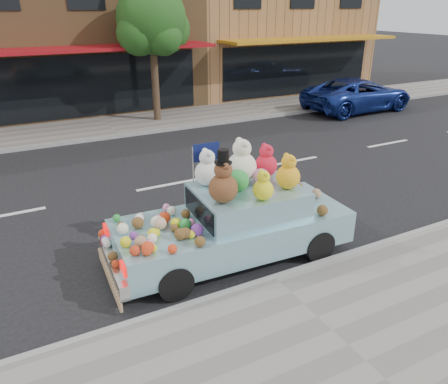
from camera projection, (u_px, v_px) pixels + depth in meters
ground at (169, 185)px, 11.58m from camera, size 120.00×120.00×0.00m
near_sidewalk at (332, 333)px, 6.27m from camera, size 60.00×3.00×0.12m
far_sidewalk at (108, 127)px, 16.85m from camera, size 60.00×3.00×0.12m
near_kerb at (274, 279)px, 7.49m from camera, size 60.00×0.12×0.13m
far_kerb at (119, 136)px, 15.62m from camera, size 60.00×0.12×0.13m
storefront_mid at (71, 22)px, 19.88m from camera, size 10.00×9.80×7.30m
storefront_right at (258, 19)px, 24.13m from camera, size 10.00×9.80×7.30m
street_tree at (152, 25)px, 16.31m from camera, size 3.00×2.70×5.22m
car_blue at (358, 95)px, 19.36m from camera, size 5.22×2.53×1.43m
art_car at (234, 218)px, 8.01m from camera, size 4.56×1.96×2.27m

